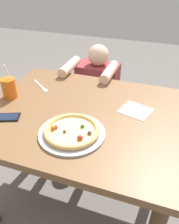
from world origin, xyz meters
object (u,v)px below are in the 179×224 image
drink_cup_colored (9,88)px  diner_seated (97,98)px  cell_phone (5,117)px  pizza_near (72,131)px  fork (41,86)px

drink_cup_colored → diner_seated: (0.34, 0.71, -0.39)m
cell_phone → diner_seated: bearing=75.6°
pizza_near → drink_cup_colored: bearing=157.2°
fork → diner_seated: bearing=65.9°
pizza_near → cell_phone: 0.39m
cell_phone → diner_seated: (0.23, 0.91, -0.34)m
fork → cell_phone: cell_phone is taller
diner_seated → cell_phone: bearing=-104.4°
diner_seated → fork: bearing=-114.1°
cell_phone → diner_seated: 0.99m
drink_cup_colored → pizza_near: bearing=-22.8°
drink_cup_colored → cell_phone: bearing=-62.1°
drink_cup_colored → cell_phone: drink_cup_colored is taller
pizza_near → cell_phone: size_ratio=1.94×
fork → cell_phone: (0.00, -0.38, 0.00)m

